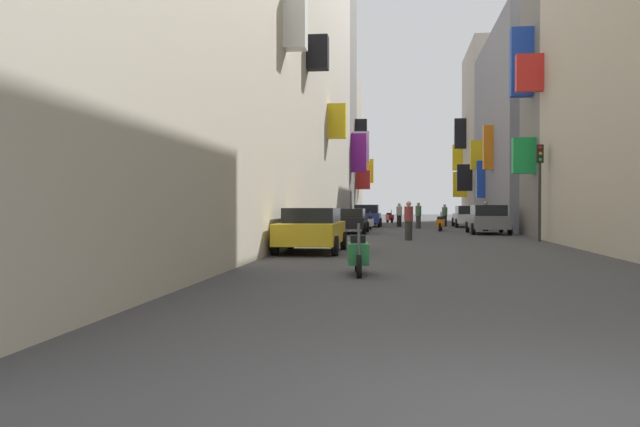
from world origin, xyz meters
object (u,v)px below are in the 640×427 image
at_px(scooter_red, 390,217).
at_px(pedestrian_crossing, 445,215).
at_px(pedestrian_near_right, 485,216).
at_px(pedestrian_mid_street, 399,215).
at_px(traffic_light_near_corner, 540,175).
at_px(scooter_white, 369,223).
at_px(parked_car_white, 468,216).
at_px(parked_car_blue, 367,215).
at_px(pedestrian_far_away, 409,221).
at_px(scooter_orange, 440,223).
at_px(parked_car_yellow, 311,229).
at_px(parked_car_grey, 488,219).
at_px(scooter_green, 358,253).
at_px(parked_car_green, 365,215).
at_px(parked_car_black, 350,220).
at_px(pedestrian_near_left, 418,215).

distance_m(scooter_red, pedestrian_crossing, 9.66).
bearing_deg(pedestrian_near_right, pedestrian_mid_street, 127.05).
bearing_deg(traffic_light_near_corner, scooter_white, 124.37).
height_order(parked_car_white, pedestrian_crossing, pedestrian_crossing).
xyz_separation_m(parked_car_blue, pedestrian_far_away, (2.72, -16.97, 0.04)).
bearing_deg(parked_car_blue, scooter_orange, -56.04).
bearing_deg(scooter_red, pedestrian_crossing, -65.22).
bearing_deg(parked_car_blue, scooter_white, -85.55).
xyz_separation_m(parked_car_yellow, pedestrian_near_right, (7.76, 17.56, 0.12)).
relative_size(parked_car_grey, pedestrian_near_right, 2.41).
relative_size(scooter_green, pedestrian_near_right, 1.02).
bearing_deg(parked_car_grey, pedestrian_mid_street, 114.57).
distance_m(parked_car_green, pedestrian_crossing, 7.96).
bearing_deg(pedestrian_near_right, parked_car_white, 92.48).
height_order(parked_car_black, pedestrian_crossing, pedestrian_crossing).
xyz_separation_m(pedestrian_mid_street, traffic_light_near_corner, (5.80, -17.31, 1.92)).
distance_m(pedestrian_crossing, pedestrian_near_left, 4.65).
bearing_deg(parked_car_yellow, pedestrian_crossing, 76.79).
height_order(parked_car_blue, traffic_light_near_corner, traffic_light_near_corner).
relative_size(parked_car_yellow, parked_car_black, 0.99).
height_order(parked_car_black, scooter_orange, parked_car_black).
height_order(scooter_white, pedestrian_near_left, pedestrian_near_left).
xyz_separation_m(pedestrian_near_left, pedestrian_mid_street, (-1.24, 3.07, -0.02)).
bearing_deg(parked_car_yellow, traffic_light_near_corner, 38.88).
bearing_deg(parked_car_grey, traffic_light_near_corner, -80.97).
relative_size(scooter_green, traffic_light_near_corner, 0.45).
xyz_separation_m(pedestrian_crossing, pedestrian_far_away, (-2.76, -18.04, 0.05)).
xyz_separation_m(scooter_green, pedestrian_far_away, (1.26, 13.63, 0.37)).
distance_m(parked_car_white, scooter_orange, 7.40).
xyz_separation_m(parked_car_grey, pedestrian_near_left, (-3.43, 7.15, 0.05)).
distance_m(parked_car_green, traffic_light_near_corner, 25.30).
xyz_separation_m(parked_car_black, scooter_green, (1.81, -20.05, -0.25)).
distance_m(parked_car_white, pedestrian_far_away, 17.56).
relative_size(parked_car_blue, scooter_green, 2.20).
bearing_deg(scooter_white, parked_car_blue, 94.45).
bearing_deg(scooter_red, parked_car_green, -118.81).
distance_m(parked_car_white, scooter_red, 11.25).
height_order(parked_car_blue, pedestrian_mid_street, pedestrian_mid_street).
relative_size(scooter_white, scooter_green, 1.08).
relative_size(parked_car_white, scooter_red, 2.42).
height_order(scooter_red, traffic_light_near_corner, traffic_light_near_corner).
bearing_deg(scooter_green, parked_car_blue, 92.73).
bearing_deg(parked_car_grey, parked_car_green, 114.10).
bearing_deg(parked_car_white, parked_car_blue, -179.48).
bearing_deg(parked_car_yellow, scooter_red, 86.81).
height_order(parked_car_black, pedestrian_mid_street, pedestrian_mid_street).
height_order(scooter_orange, scooter_white, same).
height_order(parked_car_white, scooter_red, parked_car_white).
bearing_deg(parked_car_grey, parked_car_blue, 124.00).
height_order(parked_car_black, pedestrian_near_left, pedestrian_near_left).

